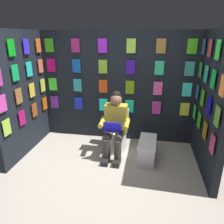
# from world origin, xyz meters

# --- Properties ---
(ground_plane) EXTENTS (30.00, 30.00, 0.00)m
(ground_plane) POSITION_xyz_m (0.00, 0.00, 0.00)
(ground_plane) COLOR #B2A899
(display_wall_back) EXTENTS (3.20, 0.14, 2.21)m
(display_wall_back) POSITION_xyz_m (0.00, -1.65, 1.11)
(display_wall_back) COLOR black
(display_wall_back) RESTS_ON ground
(display_wall_left) EXTENTS (0.14, 1.60, 2.21)m
(display_wall_left) POSITION_xyz_m (-1.60, -0.80, 1.11)
(display_wall_left) COLOR black
(display_wall_left) RESTS_ON ground
(display_wall_right) EXTENTS (0.14, 1.60, 2.21)m
(display_wall_right) POSITION_xyz_m (1.60, -0.80, 1.11)
(display_wall_right) COLOR black
(display_wall_right) RESTS_ON ground
(toilet) EXTENTS (0.41, 0.56, 0.77)m
(toilet) POSITION_xyz_m (-0.09, -1.13, 0.33)
(toilet) COLOR white
(toilet) RESTS_ON ground
(person_reading) EXTENTS (0.53, 0.69, 1.19)m
(person_reading) POSITION_xyz_m (-0.08, -0.91, 0.60)
(person_reading) COLOR gold
(person_reading) RESTS_ON ground
(comic_longbox_near) EXTENTS (0.33, 0.70, 0.36)m
(comic_longbox_near) POSITION_xyz_m (-0.68, -0.86, 0.18)
(comic_longbox_near) COLOR silver
(comic_longbox_near) RESTS_ON ground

